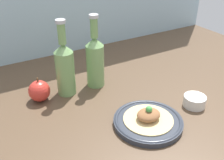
{
  "coord_description": "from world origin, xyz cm",
  "views": [
    {
      "loc": [
        -43.24,
        -67.3,
        54.09
      ],
      "look_at": [
        -4.44,
        -0.12,
        10.04
      ],
      "focal_mm": 42.0,
      "sensor_mm": 36.0,
      "label": 1
    }
  ],
  "objects_px": {
    "plate": "(149,121)",
    "dipping_bowl": "(194,101)",
    "plated_food": "(149,116)",
    "cider_bottle_right": "(95,60)",
    "cider_bottle_left": "(65,67)",
    "apple": "(39,91)"
  },
  "relations": [
    {
      "from": "plated_food",
      "to": "cider_bottle_left",
      "type": "relative_size",
      "value": 0.56
    },
    {
      "from": "dipping_bowl",
      "to": "apple",
      "type": "bearing_deg",
      "value": 146.23
    },
    {
      "from": "plate",
      "to": "plated_food",
      "type": "height_order",
      "value": "plated_food"
    },
    {
      "from": "plated_food",
      "to": "cider_bottle_right",
      "type": "xyz_separation_m",
      "value": [
        -0.03,
        0.31,
        0.08
      ]
    },
    {
      "from": "plated_food",
      "to": "apple",
      "type": "relative_size",
      "value": 1.72
    },
    {
      "from": "plated_food",
      "to": "cider_bottle_right",
      "type": "height_order",
      "value": "cider_bottle_right"
    },
    {
      "from": "cider_bottle_left",
      "to": "plated_food",
      "type": "bearing_deg",
      "value": -62.87
    },
    {
      "from": "apple",
      "to": "plated_food",
      "type": "bearing_deg",
      "value": -49.81
    },
    {
      "from": "plated_food",
      "to": "dipping_bowl",
      "type": "distance_m",
      "value": 0.2
    },
    {
      "from": "plate",
      "to": "plated_food",
      "type": "bearing_deg",
      "value": 0.0
    },
    {
      "from": "plated_food",
      "to": "dipping_bowl",
      "type": "height_order",
      "value": "plated_food"
    },
    {
      "from": "apple",
      "to": "cider_bottle_left",
      "type": "bearing_deg",
      "value": -0.93
    },
    {
      "from": "cider_bottle_right",
      "to": "dipping_bowl",
      "type": "distance_m",
      "value": 0.4
    },
    {
      "from": "plated_food",
      "to": "cider_bottle_right",
      "type": "bearing_deg",
      "value": 96.33
    },
    {
      "from": "cider_bottle_left",
      "to": "dipping_bowl",
      "type": "distance_m",
      "value": 0.48
    },
    {
      "from": "plated_food",
      "to": "cider_bottle_left",
      "type": "height_order",
      "value": "cider_bottle_left"
    },
    {
      "from": "plated_food",
      "to": "apple",
      "type": "bearing_deg",
      "value": 130.19
    },
    {
      "from": "plate",
      "to": "dipping_bowl",
      "type": "xyz_separation_m",
      "value": [
        0.2,
        0.0,
        0.01
      ]
    },
    {
      "from": "plate",
      "to": "dipping_bowl",
      "type": "height_order",
      "value": "dipping_bowl"
    },
    {
      "from": "cider_bottle_right",
      "to": "apple",
      "type": "bearing_deg",
      "value": 179.58
    },
    {
      "from": "plated_food",
      "to": "cider_bottle_left",
      "type": "bearing_deg",
      "value": 117.13
    },
    {
      "from": "cider_bottle_left",
      "to": "cider_bottle_right",
      "type": "distance_m",
      "value": 0.12
    }
  ]
}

